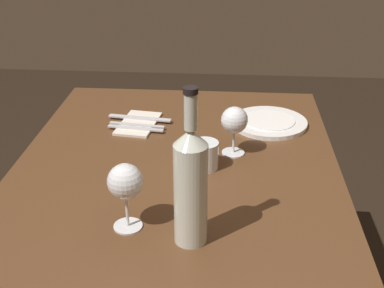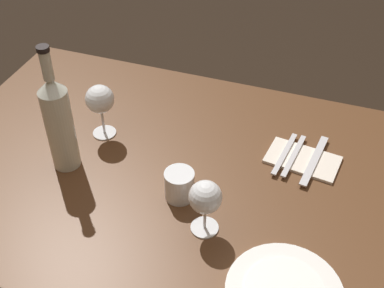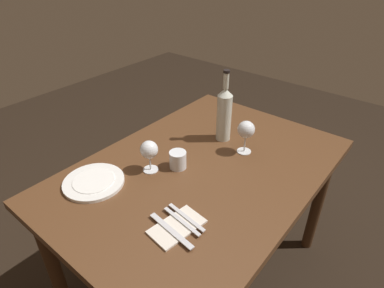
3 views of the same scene
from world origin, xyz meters
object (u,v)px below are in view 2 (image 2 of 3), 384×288
object	(u,v)px
wine_glass_right	(100,101)
water_tumbler	(179,186)
wine_glass_left	(205,198)
table_knife	(314,160)
fork_outer	(284,154)
folded_napkin	(303,160)
wine_bottle	(59,122)
fork_inner	(294,156)

from	to	relation	value
wine_glass_right	water_tumbler	size ratio (longest dim) A/B	2.06
wine_glass_left	water_tumbler	bearing A→B (deg)	139.38
wine_glass_left	table_knife	xyz separation A→B (m)	(0.21, 0.31, -0.09)
fork_outer	folded_napkin	bearing A→B (deg)	0.00
wine_glass_left	table_knife	world-z (taller)	wine_glass_left
wine_glass_left	fork_outer	bearing A→B (deg)	67.65
wine_glass_left	wine_glass_right	world-z (taller)	wine_glass_right
wine_bottle	water_tumbler	world-z (taller)	wine_bottle
water_tumbler	table_knife	size ratio (longest dim) A/B	0.37
table_knife	fork_outer	bearing A→B (deg)	180.00
wine_glass_right	fork_outer	xyz separation A→B (m)	(0.50, 0.07, -0.10)
fork_inner	table_knife	xyz separation A→B (m)	(0.05, 0.00, 0.00)
folded_napkin	fork_inner	size ratio (longest dim) A/B	1.12
wine_bottle	fork_outer	distance (m)	0.60
table_knife	wine_glass_right	bearing A→B (deg)	-173.14
folded_napkin	wine_glass_right	bearing A→B (deg)	-172.77
wine_glass_left	water_tumbler	distance (m)	0.14
water_tumbler	fork_outer	size ratio (longest dim) A/B	0.43
wine_glass_right	folded_napkin	world-z (taller)	wine_glass_right
wine_glass_right	fork_outer	size ratio (longest dim) A/B	0.88
fork_outer	water_tumbler	bearing A→B (deg)	-133.39
wine_glass_right	folded_napkin	size ratio (longest dim) A/B	0.79
wine_glass_left	fork_outer	xyz separation A→B (m)	(0.13, 0.31, -0.09)
wine_bottle	fork_inner	world-z (taller)	wine_bottle
wine_bottle	table_knife	bearing A→B (deg)	19.18
folded_napkin	wine_bottle	bearing A→B (deg)	-159.92
folded_napkin	fork_outer	world-z (taller)	fork_outer
wine_bottle	water_tumbler	size ratio (longest dim) A/B	4.57
table_knife	wine_glass_left	bearing A→B (deg)	-123.89
wine_glass_right	table_knife	xyz separation A→B (m)	(0.58, 0.07, -0.10)
water_tumbler	fork_outer	distance (m)	0.32
wine_bottle	folded_napkin	bearing A→B (deg)	20.08
folded_napkin	table_knife	world-z (taller)	table_knife
wine_glass_right	wine_bottle	bearing A→B (deg)	-104.01
folded_napkin	wine_glass_left	bearing A→B (deg)	-119.86
wine_glass_right	water_tumbler	world-z (taller)	wine_glass_right
wine_glass_right	wine_bottle	xyz separation A→B (m)	(-0.04, -0.15, 0.03)
wine_glass_left	folded_napkin	distance (m)	0.37
fork_inner	fork_outer	world-z (taller)	same
wine_bottle	table_knife	xyz separation A→B (m)	(0.62, 0.22, -0.13)
fork_inner	table_knife	bearing A→B (deg)	0.00
water_tumbler	table_knife	world-z (taller)	water_tumbler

